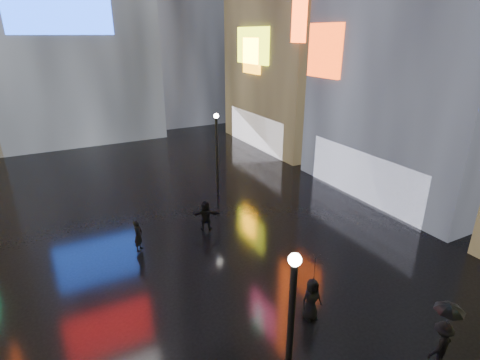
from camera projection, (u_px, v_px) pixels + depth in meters
ground at (173, 217)px, 20.96m from camera, size 140.00×140.00×0.00m
lamp_near at (290, 336)px, 8.80m from camera, size 0.30×0.30×5.20m
lamp_far at (217, 150)px, 22.87m from camera, size 0.30×0.30×5.20m
pedestrian_2 at (441, 344)px, 11.34m from camera, size 1.07×0.68×1.58m
pedestrian_4 at (311, 299)px, 13.26m from camera, size 0.81×0.55×1.60m
pedestrian_5 at (206, 216)px, 19.34m from camera, size 1.54×1.05×1.60m
pedestrian_6 at (138, 235)px, 17.51m from camera, size 0.63×0.67×1.53m
umbrella_1 at (448, 314)px, 10.92m from camera, size 1.08×1.08×0.72m
umbrella_2 at (314, 269)px, 12.80m from camera, size 1.09×1.07×0.95m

